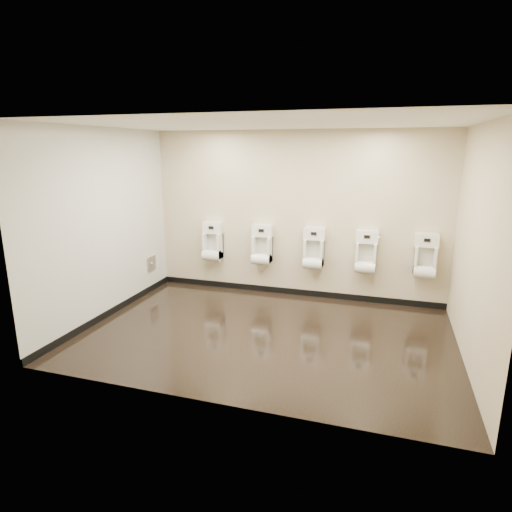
{
  "coord_description": "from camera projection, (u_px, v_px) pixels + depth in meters",
  "views": [
    {
      "loc": [
        1.5,
        -5.28,
        2.51
      ],
      "look_at": [
        -0.32,
        0.55,
        0.96
      ],
      "focal_mm": 30.0,
      "sensor_mm": 36.0,
      "label": 1
    }
  ],
  "objects": [
    {
      "name": "ground",
      "position": [
        266.0,
        334.0,
        5.93
      ],
      "size": [
        5.0,
        3.5,
        0.0
      ],
      "primitive_type": "cube",
      "color": "black",
      "rests_on": "ground"
    },
    {
      "name": "ceiling",
      "position": [
        267.0,
        123.0,
        5.24
      ],
      "size": [
        5.0,
        3.5,
        0.0
      ],
      "primitive_type": "cube",
      "color": "silver"
    },
    {
      "name": "back_wall",
      "position": [
        295.0,
        215.0,
        7.21
      ],
      "size": [
        5.0,
        0.02,
        2.8
      ],
      "primitive_type": "cube",
      "color": "beige",
      "rests_on": "ground"
    },
    {
      "name": "front_wall",
      "position": [
        215.0,
        271.0,
        3.97
      ],
      "size": [
        5.0,
        0.02,
        2.8
      ],
      "primitive_type": "cube",
      "color": "beige",
      "rests_on": "ground"
    },
    {
      "name": "left_wall",
      "position": [
        104.0,
        225.0,
        6.31
      ],
      "size": [
        0.02,
        3.5,
        2.8
      ],
      "primitive_type": "cube",
      "color": "beige",
      "rests_on": "ground"
    },
    {
      "name": "right_wall",
      "position": [
        478.0,
        248.0,
        4.87
      ],
      "size": [
        0.02,
        3.5,
        2.8
      ],
      "primitive_type": "cube",
      "color": "beige",
      "rests_on": "ground"
    },
    {
      "name": "tile_overlay_left",
      "position": [
        104.0,
        225.0,
        6.31
      ],
      "size": [
        0.01,
        3.5,
        2.8
      ],
      "primitive_type": "cube",
      "color": "silver",
      "rests_on": "ground"
    },
    {
      "name": "skirting_back",
      "position": [
        293.0,
        291.0,
        7.53
      ],
      "size": [
        5.0,
        0.02,
        0.1
      ],
      "primitive_type": "cube",
      "color": "black",
      "rests_on": "ground"
    },
    {
      "name": "skirting_left",
      "position": [
        112.0,
        311.0,
        6.64
      ],
      "size": [
        0.02,
        3.5,
        0.1
      ],
      "primitive_type": "cube",
      "color": "black",
      "rests_on": "ground"
    },
    {
      "name": "access_panel",
      "position": [
        151.0,
        264.0,
        7.64
      ],
      "size": [
        0.04,
        0.25,
        0.25
      ],
      "color": "#9E9EA3",
      "rests_on": "left_wall"
    },
    {
      "name": "urinal_0",
      "position": [
        213.0,
        244.0,
        7.66
      ],
      "size": [
        0.36,
        0.27,
        0.68
      ],
      "color": "white",
      "rests_on": "back_wall"
    },
    {
      "name": "urinal_1",
      "position": [
        262.0,
        248.0,
        7.39
      ],
      "size": [
        0.36,
        0.27,
        0.68
      ],
      "color": "white",
      "rests_on": "back_wall"
    },
    {
      "name": "urinal_2",
      "position": [
        314.0,
        251.0,
        7.13
      ],
      "size": [
        0.36,
        0.27,
        0.68
      ],
      "color": "white",
      "rests_on": "back_wall"
    },
    {
      "name": "urinal_3",
      "position": [
        366.0,
        255.0,
        6.89
      ],
      "size": [
        0.36,
        0.27,
        0.68
      ],
      "color": "white",
      "rests_on": "back_wall"
    },
    {
      "name": "urinal_4",
      "position": [
        425.0,
        259.0,
        6.63
      ],
      "size": [
        0.36,
        0.27,
        0.68
      ],
      "color": "white",
      "rests_on": "back_wall"
    }
  ]
}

